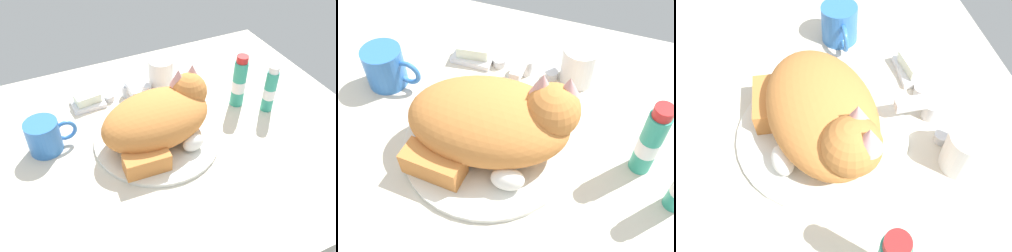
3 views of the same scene
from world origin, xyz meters
The scene contains 9 objects.
ground_plane centered at (0.00, 0.00, -1.50)cm, with size 110.00×82.50×3.00cm, color beige.
sink_basin centered at (0.00, 0.00, 0.52)cm, with size 31.23×31.23×1.03cm, color silver.
faucet centered at (0.00, 19.64, 2.36)cm, with size 14.32×9.26×5.61cm.
cat centered at (1.38, 0.11, 7.21)cm, with size 30.66×22.93×15.02cm.
coffee_mug centered at (-25.38, 8.13, 4.16)cm, with size 12.05×8.02×8.32cm.
rinse_cup centered at (11.00, 22.13, 4.10)cm, with size 7.35×7.35×8.19cm.
soap_dish centered at (-11.77, 21.05, 0.60)cm, with size 9.00×6.40×1.20cm, color white.
soap_bar centered at (-11.77, 21.05, 2.48)cm, with size 6.76×4.24×2.56cm, color silver.
toothpaste_bottle centered at (26.29, 4.44, 7.11)cm, with size 3.75×3.75×15.20cm.
Camera 2 is at (17.42, -39.54, 58.00)cm, focal length 42.26 mm.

